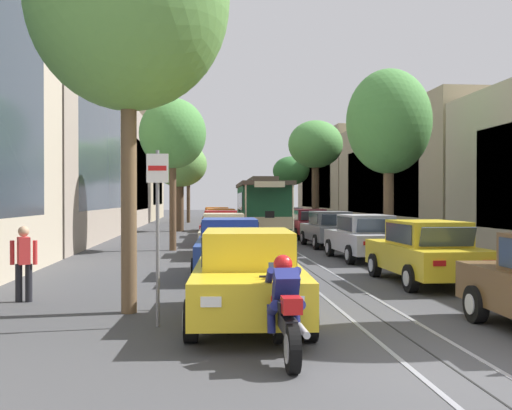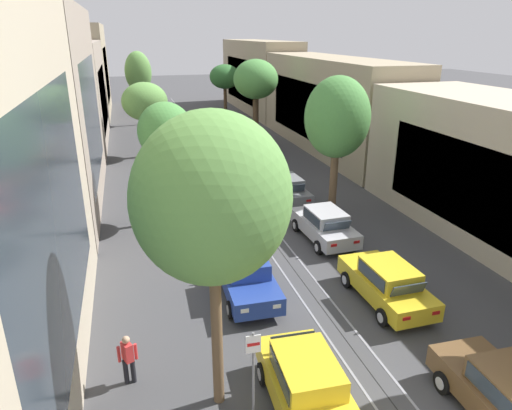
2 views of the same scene
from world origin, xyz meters
name	(u,v)px [view 2 (image 2 of 2)]	position (x,y,z in m)	size (l,w,h in m)	color
ground_plane	(221,171)	(0.00, 26.10, 0.00)	(163.13, 163.13, 0.00)	#424244
trolley_track_rails	(210,156)	(0.00, 30.63, 0.00)	(1.14, 73.25, 0.01)	gray
building_facade_left	(59,99)	(-10.60, 28.97, 5.14)	(5.27, 64.95, 10.93)	#BCAD93
building_facade_right	(332,104)	(10.59, 30.69, 3.78)	(5.81, 64.95, 8.53)	#BCAD93
parked_car_yellow_near_left	(308,387)	(-2.35, 3.30, 0.80)	(2.13, 4.42, 1.58)	gold
parked_car_blue_second_left	(246,276)	(-2.42, 9.38, 0.80)	(2.09, 4.40, 1.58)	#233D93
parked_car_beige_mid_left	(217,219)	(-2.41, 15.23, 0.80)	(2.05, 4.38, 1.58)	#C1B28E
parked_car_red_fourth_left	(201,187)	(-2.37, 20.53, 0.80)	(2.13, 4.42, 1.58)	red
parked_car_orange_fifth_left	(190,163)	(-2.25, 25.96, 0.80)	(2.13, 4.42, 1.58)	orange
parked_car_orange_sixth_left	(179,144)	(-2.33, 31.94, 0.80)	(2.12, 4.41, 1.58)	orange
parked_car_brown_near_right	(510,399)	(2.38, 1.54, 0.80)	(2.08, 4.40, 1.58)	brown
parked_car_yellow_second_right	(387,283)	(2.42, 7.49, 0.80)	(2.05, 4.38, 1.58)	gold
parked_car_silver_mid_right	(324,225)	(2.42, 13.15, 0.80)	(2.10, 4.41, 1.58)	#B7B7BC
parked_car_grey_fourth_right	(286,189)	(2.38, 18.71, 0.80)	(2.09, 4.40, 1.58)	slate
parked_car_maroon_fifth_right	(260,165)	(2.42, 24.25, 0.80)	(2.11, 4.41, 1.58)	maroon
parked_car_grey_sixth_right	(237,145)	(2.24, 30.46, 0.80)	(2.02, 4.37, 1.58)	slate
street_tree_kerb_left_near	(212,201)	(-4.51, 4.34, 5.81)	(3.77, 3.26, 7.91)	brown
street_tree_kerb_left_second	(166,132)	(-4.43, 17.52, 4.79)	(2.75, 2.73, 6.28)	brown
street_tree_kerb_left_mid	(145,102)	(-4.77, 31.81, 4.33)	(3.54, 3.16, 5.87)	#4C3826
street_tree_kerb_left_fourth	(138,73)	(-4.63, 45.98, 5.49)	(2.75, 2.26, 7.65)	#4C3826
street_tree_kerb_right_second	(337,118)	(4.35, 16.49, 5.24)	(3.46, 3.35, 7.42)	brown
street_tree_kerb_right_mid	(256,80)	(4.31, 32.13, 5.74)	(3.68, 3.82, 7.43)	#4C3826
street_tree_kerb_right_fourth	(225,77)	(4.88, 47.16, 4.71)	(3.42, 3.44, 6.11)	#4C3826
cable_car_trolley	(223,151)	(0.00, 25.26, 1.66)	(2.72, 9.16, 3.28)	#1E5B38
pedestrian_on_left_pavement	(128,357)	(-6.82, 5.69, 0.88)	(0.55, 0.42, 1.57)	black
street_sign_post	(253,372)	(-3.88, 3.09, 1.81)	(0.36, 0.07, 2.94)	slate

